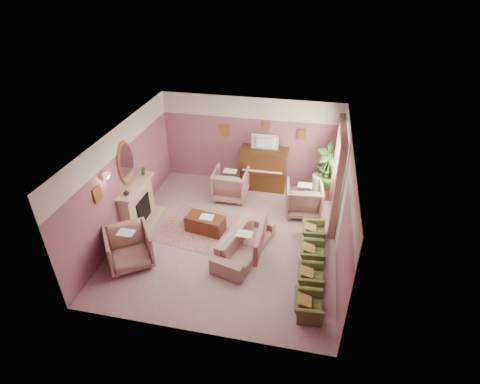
% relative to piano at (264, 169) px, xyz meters
% --- Properties ---
extents(floor, '(5.50, 6.00, 0.01)m').
position_rel_piano_xyz_m(floor, '(-0.50, -2.68, -0.65)').
color(floor, gray).
rests_on(floor, ground).
extents(ceiling, '(5.50, 6.00, 0.01)m').
position_rel_piano_xyz_m(ceiling, '(-0.50, -2.68, 2.15)').
color(ceiling, white).
rests_on(ceiling, wall_back).
extents(wall_back, '(5.50, 0.02, 2.80)m').
position_rel_piano_xyz_m(wall_back, '(-0.50, 0.32, 0.75)').
color(wall_back, '#785068').
rests_on(wall_back, floor).
extents(wall_front, '(5.50, 0.02, 2.80)m').
position_rel_piano_xyz_m(wall_front, '(-0.50, -5.68, 0.75)').
color(wall_front, '#785068').
rests_on(wall_front, floor).
extents(wall_left, '(0.02, 6.00, 2.80)m').
position_rel_piano_xyz_m(wall_left, '(-3.25, -2.68, 0.75)').
color(wall_left, '#785068').
rests_on(wall_left, floor).
extents(wall_right, '(0.02, 6.00, 2.80)m').
position_rel_piano_xyz_m(wall_right, '(2.25, -2.68, 0.75)').
color(wall_right, '#785068').
rests_on(wall_right, floor).
extents(picture_rail_band, '(5.50, 0.01, 0.65)m').
position_rel_piano_xyz_m(picture_rail_band, '(-0.50, 0.31, 1.82)').
color(picture_rail_band, silver).
rests_on(picture_rail_band, wall_back).
extents(stripe_panel, '(0.01, 3.00, 2.15)m').
position_rel_piano_xyz_m(stripe_panel, '(2.23, -1.38, 0.42)').
color(stripe_panel, beige).
rests_on(stripe_panel, wall_right).
extents(fireplace_surround, '(0.30, 1.40, 1.10)m').
position_rel_piano_xyz_m(fireplace_surround, '(-3.09, -2.48, -0.10)').
color(fireplace_surround, '#CDB290').
rests_on(fireplace_surround, floor).
extents(fireplace_inset, '(0.18, 0.72, 0.68)m').
position_rel_piano_xyz_m(fireplace_inset, '(-2.99, -2.48, -0.25)').
color(fireplace_inset, black).
rests_on(fireplace_inset, floor).
extents(fire_ember, '(0.06, 0.54, 0.10)m').
position_rel_piano_xyz_m(fire_ember, '(-2.95, -2.48, -0.43)').
color(fire_ember, red).
rests_on(fire_ember, floor).
extents(mantel_shelf, '(0.40, 1.55, 0.07)m').
position_rel_piano_xyz_m(mantel_shelf, '(-3.06, -2.48, 0.47)').
color(mantel_shelf, '#CDB290').
rests_on(mantel_shelf, fireplace_surround).
extents(hearth, '(0.55, 1.50, 0.02)m').
position_rel_piano_xyz_m(hearth, '(-2.89, -2.48, -0.64)').
color(hearth, '#CDB290').
rests_on(hearth, floor).
extents(mirror_frame, '(0.04, 0.72, 1.20)m').
position_rel_piano_xyz_m(mirror_frame, '(-3.20, -2.48, 1.15)').
color(mirror_frame, tan).
rests_on(mirror_frame, wall_left).
extents(mirror_glass, '(0.01, 0.60, 1.06)m').
position_rel_piano_xyz_m(mirror_glass, '(-3.17, -2.48, 1.15)').
color(mirror_glass, silver).
rests_on(mirror_glass, wall_left).
extents(sconce_shade, '(0.20, 0.20, 0.16)m').
position_rel_piano_xyz_m(sconce_shade, '(-3.12, -3.53, 1.33)').
color(sconce_shade, '#FE9068').
rests_on(sconce_shade, wall_left).
extents(piano, '(1.40, 0.60, 1.30)m').
position_rel_piano_xyz_m(piano, '(0.00, 0.00, 0.00)').
color(piano, '#452511').
rests_on(piano, floor).
extents(piano_keyshelf, '(1.30, 0.12, 0.06)m').
position_rel_piano_xyz_m(piano_keyshelf, '(-0.00, -0.35, 0.07)').
color(piano_keyshelf, '#452511').
rests_on(piano_keyshelf, piano).
extents(piano_keys, '(1.20, 0.08, 0.02)m').
position_rel_piano_xyz_m(piano_keys, '(0.00, -0.35, 0.11)').
color(piano_keys, white).
rests_on(piano_keys, piano).
extents(piano_top, '(1.45, 0.65, 0.04)m').
position_rel_piano_xyz_m(piano_top, '(0.00, 0.00, 0.66)').
color(piano_top, '#452511').
rests_on(piano_top, piano).
extents(television, '(0.80, 0.12, 0.48)m').
position_rel_piano_xyz_m(television, '(0.00, -0.05, 0.95)').
color(television, black).
rests_on(television, piano).
extents(print_back_left, '(0.30, 0.03, 0.38)m').
position_rel_piano_xyz_m(print_back_left, '(-1.30, 0.28, 1.07)').
color(print_back_left, tan).
rests_on(print_back_left, wall_back).
extents(print_back_right, '(0.26, 0.03, 0.34)m').
position_rel_piano_xyz_m(print_back_right, '(1.05, 0.28, 1.13)').
color(print_back_right, tan).
rests_on(print_back_right, wall_back).
extents(print_back_mid, '(0.22, 0.03, 0.26)m').
position_rel_piano_xyz_m(print_back_mid, '(0.00, 0.28, 1.35)').
color(print_back_mid, tan).
rests_on(print_back_mid, wall_back).
extents(print_left_wall, '(0.03, 0.28, 0.36)m').
position_rel_piano_xyz_m(print_left_wall, '(-3.21, -3.88, 1.07)').
color(print_left_wall, tan).
rests_on(print_left_wall, wall_left).
extents(window_blind, '(0.03, 1.40, 1.80)m').
position_rel_piano_xyz_m(window_blind, '(2.20, -1.13, 1.05)').
color(window_blind, beige).
rests_on(window_blind, wall_right).
extents(curtain_left, '(0.16, 0.34, 2.60)m').
position_rel_piano_xyz_m(curtain_left, '(2.12, -2.05, 0.65)').
color(curtain_left, '#895356').
rests_on(curtain_left, floor).
extents(curtain_right, '(0.16, 0.34, 2.60)m').
position_rel_piano_xyz_m(curtain_right, '(2.12, -0.21, 0.65)').
color(curtain_right, '#895356').
rests_on(curtain_right, floor).
extents(pelmet, '(0.16, 2.20, 0.16)m').
position_rel_piano_xyz_m(pelmet, '(2.12, -1.13, 1.91)').
color(pelmet, '#895356').
rests_on(pelmet, wall_right).
extents(mantel_plant, '(0.16, 0.16, 0.28)m').
position_rel_piano_xyz_m(mantel_plant, '(-3.05, -1.93, 0.64)').
color(mantel_plant, '#346026').
rests_on(mantel_plant, mantel_shelf).
extents(mantel_vase, '(0.16, 0.16, 0.16)m').
position_rel_piano_xyz_m(mantel_vase, '(-3.05, -2.98, 0.58)').
color(mantel_vase, silver).
rests_on(mantel_vase, mantel_shelf).
extents(area_rug, '(2.76, 2.18, 0.01)m').
position_rel_piano_xyz_m(area_rug, '(-1.14, -2.53, -0.64)').
color(area_rug, '#A26B68').
rests_on(area_rug, floor).
extents(coffee_table, '(1.07, 0.66, 0.45)m').
position_rel_piano_xyz_m(coffee_table, '(-1.16, -2.54, -0.43)').
color(coffee_table, '#512713').
rests_on(coffee_table, floor).
extents(table_paper, '(0.35, 0.28, 0.01)m').
position_rel_piano_xyz_m(table_paper, '(-1.11, -2.54, -0.20)').
color(table_paper, silver).
rests_on(table_paper, coffee_table).
extents(sofa, '(0.69, 2.07, 0.83)m').
position_rel_piano_xyz_m(sofa, '(0.03, -3.21, -0.23)').
color(sofa, '#9C7969').
rests_on(sofa, floor).
extents(sofa_throw, '(0.10, 1.57, 0.57)m').
position_rel_piano_xyz_m(sofa_throw, '(0.43, -3.21, -0.05)').
color(sofa_throw, '#895356').
rests_on(sofa_throw, sofa).
extents(floral_armchair_left, '(0.98, 0.98, 1.02)m').
position_rel_piano_xyz_m(floral_armchair_left, '(-0.88, -0.79, -0.14)').
color(floral_armchair_left, '#9C7969').
rests_on(floral_armchair_left, floor).
extents(floral_armchair_right, '(0.98, 0.98, 1.02)m').
position_rel_piano_xyz_m(floral_armchair_right, '(1.32, -1.15, -0.14)').
color(floral_armchair_right, '#9C7969').
rests_on(floral_armchair_right, floor).
extents(floral_armchair_front, '(0.98, 0.98, 1.02)m').
position_rel_piano_xyz_m(floral_armchair_front, '(-2.55, -4.11, -0.14)').
color(floral_armchair_front, '#9C7969').
rests_on(floral_armchair_front, floor).
extents(olive_chair_a, '(0.48, 0.68, 0.59)m').
position_rel_piano_xyz_m(olive_chair_a, '(1.66, -4.79, -0.36)').
color(olive_chair_a, '#4E5A29').
rests_on(olive_chair_a, floor).
extents(olive_chair_b, '(0.48, 0.68, 0.59)m').
position_rel_piano_xyz_m(olive_chair_b, '(1.66, -3.97, -0.36)').
color(olive_chair_b, '#4E5A29').
rests_on(olive_chair_b, floor).
extents(olive_chair_c, '(0.48, 0.68, 0.59)m').
position_rel_piano_xyz_m(olive_chair_c, '(1.66, -3.15, -0.36)').
color(olive_chair_c, '#4E5A29').
rests_on(olive_chair_c, floor).
extents(olive_chair_d, '(0.48, 0.68, 0.59)m').
position_rel_piano_xyz_m(olive_chair_d, '(1.66, -2.33, -0.36)').
color(olive_chair_d, '#4E5A29').
rests_on(olive_chair_d, floor).
extents(side_table, '(0.52, 0.52, 0.70)m').
position_rel_piano_xyz_m(side_table, '(1.76, -0.14, -0.30)').
color(side_table, silver).
rests_on(side_table, floor).
extents(side_plant_big, '(0.30, 0.30, 0.34)m').
position_rel_piano_xyz_m(side_plant_big, '(1.76, -0.14, 0.22)').
color(side_plant_big, '#346026').
rests_on(side_plant_big, side_table).
extents(side_plant_small, '(0.16, 0.16, 0.28)m').
position_rel_piano_xyz_m(side_plant_small, '(1.88, -0.24, 0.19)').
color(side_plant_small, '#346026').
rests_on(side_plant_small, side_table).
extents(palm_pot, '(0.34, 0.34, 0.34)m').
position_rel_piano_xyz_m(palm_pot, '(1.91, -0.25, -0.48)').
color(palm_pot, maroon).
rests_on(palm_pot, floor).
extents(palm_plant, '(0.76, 0.76, 1.44)m').
position_rel_piano_xyz_m(palm_plant, '(1.91, -0.25, 0.41)').
color(palm_plant, '#346026').
rests_on(palm_plant, palm_pot).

